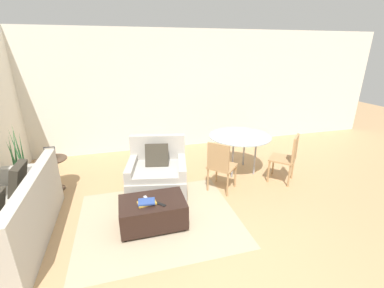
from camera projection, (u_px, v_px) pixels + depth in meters
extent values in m
plane|color=tan|center=(205.00, 259.00, 3.00)|extent=(20.00, 20.00, 0.00)
cube|color=white|center=(155.00, 92.00, 5.94)|extent=(12.00, 0.06, 2.75)
cube|color=tan|center=(159.00, 219.00, 3.72)|extent=(2.24, 1.87, 0.00)
cube|color=beige|center=(167.00, 251.00, 3.11)|extent=(2.20, 0.07, 0.00)
cube|color=beige|center=(164.00, 237.00, 3.35)|extent=(2.20, 0.07, 0.00)
cube|color=beige|center=(161.00, 224.00, 3.59)|extent=(2.20, 0.07, 0.00)
cube|color=beige|center=(158.00, 213.00, 3.84)|extent=(2.20, 0.07, 0.00)
cube|color=beige|center=(155.00, 203.00, 4.08)|extent=(2.20, 0.07, 0.00)
cube|color=beige|center=(153.00, 195.00, 4.32)|extent=(2.20, 0.07, 0.00)
cube|color=#B2ADA3|center=(6.00, 230.00, 3.18)|extent=(0.93, 1.94, 0.41)
cube|color=#B2ADA3|center=(34.00, 195.00, 3.12)|extent=(0.14, 1.94, 0.47)
cube|color=#B2ADA3|center=(24.00, 174.00, 3.88)|extent=(0.86, 0.12, 0.26)
cube|color=#383328|center=(18.00, 178.00, 3.43)|extent=(0.19, 0.40, 0.41)
cube|color=#B2ADA3|center=(158.00, 181.00, 4.31)|extent=(1.10, 1.04, 0.33)
cube|color=#B2ADA3|center=(157.00, 171.00, 4.20)|extent=(0.84, 0.87, 0.10)
cube|color=#B2ADA3|center=(158.00, 149.00, 4.50)|extent=(0.95, 0.31, 0.53)
cube|color=#B2ADA3|center=(132.00, 168.00, 4.19)|extent=(0.28, 0.80, 0.20)
cube|color=#B2ADA3|center=(182.00, 166.00, 4.24)|extent=(0.28, 0.80, 0.20)
cylinder|color=brown|center=(132.00, 204.00, 4.02)|extent=(0.05, 0.05, 0.06)
cylinder|color=brown|center=(182.00, 202.00, 4.07)|extent=(0.05, 0.05, 0.06)
cylinder|color=brown|center=(138.00, 182.00, 4.68)|extent=(0.05, 0.05, 0.06)
cylinder|color=brown|center=(181.00, 181.00, 4.73)|extent=(0.05, 0.05, 0.06)
cube|color=#383328|center=(157.00, 155.00, 4.26)|extent=(0.41, 0.28, 0.39)
cube|color=black|center=(153.00, 212.00, 3.52)|extent=(0.88, 0.56, 0.35)
cylinder|color=black|center=(125.00, 240.00, 3.28)|extent=(0.04, 0.04, 0.04)
cylinder|color=black|center=(185.00, 229.00, 3.47)|extent=(0.04, 0.04, 0.04)
cylinder|color=black|center=(124.00, 218.00, 3.70)|extent=(0.04, 0.04, 0.04)
cylinder|color=black|center=(177.00, 210.00, 3.89)|extent=(0.04, 0.04, 0.04)
cube|color=gold|center=(147.00, 203.00, 3.39)|extent=(0.26, 0.17, 0.02)
cube|color=#2D478C|center=(147.00, 202.00, 3.38)|extent=(0.23, 0.18, 0.02)
cube|color=black|center=(161.00, 204.00, 3.37)|extent=(0.13, 0.14, 0.01)
cube|color=#B7B7BC|center=(146.00, 198.00, 3.50)|extent=(0.07, 0.15, 0.01)
cylinder|color=brown|center=(24.00, 186.00, 4.33)|extent=(0.37, 0.37, 0.27)
cylinder|color=black|center=(22.00, 180.00, 4.29)|extent=(0.34, 0.34, 0.02)
cone|color=#387A42|center=(19.00, 152.00, 4.12)|extent=(0.05, 0.08, 0.97)
cone|color=#387A42|center=(23.00, 155.00, 4.22)|extent=(0.12, 0.13, 0.81)
cone|color=#387A42|center=(16.00, 154.00, 4.15)|extent=(0.13, 0.08, 0.90)
cone|color=#387A42|center=(13.00, 158.00, 4.15)|extent=(0.06, 0.10, 0.77)
cone|color=#387A42|center=(13.00, 162.00, 4.13)|extent=(0.07, 0.08, 0.67)
cone|color=#387A42|center=(15.00, 161.00, 4.09)|extent=(0.15, 0.07, 0.73)
cone|color=#387A42|center=(18.00, 155.00, 4.07)|extent=(0.12, 0.10, 0.92)
cylinder|color=#4C3828|center=(51.00, 160.00, 4.30)|extent=(0.49, 0.49, 0.02)
cylinder|color=#4C3828|center=(54.00, 174.00, 4.40)|extent=(0.04, 0.04, 0.54)
cylinder|color=#4C3828|center=(57.00, 189.00, 4.50)|extent=(0.27, 0.27, 0.02)
cube|color=black|center=(50.00, 153.00, 4.26)|extent=(0.17, 0.06, 0.21)
cube|color=#B2A893|center=(50.00, 153.00, 4.26)|extent=(0.15, 0.04, 0.19)
cube|color=black|center=(51.00, 156.00, 4.30)|extent=(0.02, 0.04, 0.10)
cylinder|color=#99A8AD|center=(240.00, 136.00, 4.94)|extent=(1.19, 1.19, 0.01)
cylinder|color=#99999E|center=(233.00, 160.00, 4.81)|extent=(0.04, 0.04, 0.73)
cylinder|color=#99999E|center=(255.00, 157.00, 4.92)|extent=(0.04, 0.04, 0.73)
cylinder|color=#99999E|center=(223.00, 151.00, 5.23)|extent=(0.04, 0.04, 0.73)
cylinder|color=#99999E|center=(244.00, 148.00, 5.34)|extent=(0.04, 0.04, 0.73)
cube|color=tan|center=(222.00, 166.00, 4.37)|extent=(0.59, 0.59, 0.03)
cube|color=tan|center=(218.00, 157.00, 4.14)|extent=(0.29, 0.29, 0.45)
cylinder|color=tan|center=(235.00, 176.00, 4.52)|extent=(0.03, 0.03, 0.42)
cylinder|color=tan|center=(217.00, 172.00, 4.68)|extent=(0.03, 0.03, 0.42)
cylinder|color=tan|center=(227.00, 185.00, 4.22)|extent=(0.03, 0.03, 0.42)
cylinder|color=tan|center=(208.00, 180.00, 4.39)|extent=(0.03, 0.03, 0.42)
cube|color=tan|center=(282.00, 159.00, 4.67)|extent=(0.59, 0.59, 0.03)
cube|color=tan|center=(295.00, 148.00, 4.50)|extent=(0.29, 0.29, 0.45)
cylinder|color=tan|center=(273.00, 164.00, 4.97)|extent=(0.03, 0.03, 0.42)
cylinder|color=tan|center=(269.00, 172.00, 4.68)|extent=(0.03, 0.03, 0.42)
cylinder|color=tan|center=(293.00, 168.00, 4.81)|extent=(0.03, 0.03, 0.42)
cylinder|color=tan|center=(289.00, 176.00, 4.51)|extent=(0.03, 0.03, 0.42)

